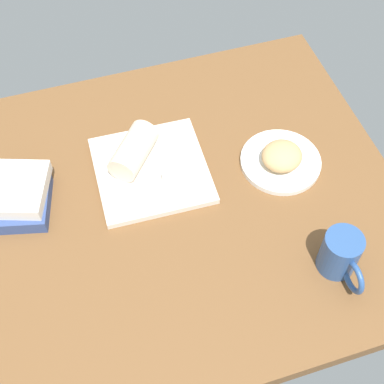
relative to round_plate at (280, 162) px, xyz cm
name	(u,v)px	position (x,y,z in cm)	size (l,w,h in cm)	color
dining_table	(162,208)	(30.34, 2.53, -2.70)	(110.00, 90.00, 4.00)	brown
round_plate	(280,162)	(0.00, 0.00, 0.00)	(19.35, 19.35, 1.40)	white
scone_pastry	(282,156)	(0.44, 0.79, 3.21)	(9.78, 9.27, 5.03)	tan
square_plate	(151,170)	(30.43, -6.71, 0.10)	(25.97, 25.97, 1.60)	silver
sauce_cup	(171,176)	(26.67, -2.24, 2.17)	(4.45, 4.45, 2.36)	silver
breakfast_wrap	(134,151)	(33.44, -10.29, 4.37)	(6.94, 6.94, 13.68)	beige
book_stack	(6,196)	(63.62, -7.39, 2.71)	(22.52, 20.75, 6.75)	#33477F
coffee_mug	(341,254)	(-0.44, 29.30, 4.55)	(8.07, 13.46, 10.30)	#2D518C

